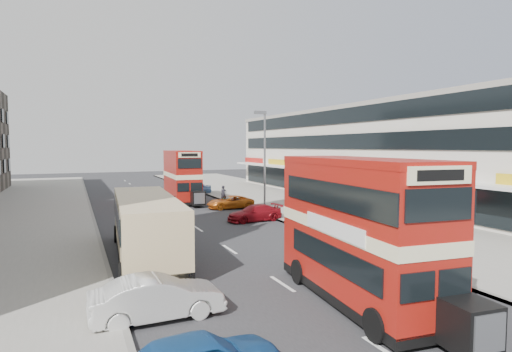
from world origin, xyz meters
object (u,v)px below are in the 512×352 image
street_lamp (264,154)px  car_left_front (158,298)px  car_right_c (193,188)px  car_right_b (230,202)px  bus_second (182,176)px  cyclist (224,200)px  car_right_a (255,213)px  coach (146,224)px  bus_main (359,230)px  pedestrian_near (307,207)px

street_lamp → car_left_front: bearing=-123.6°
street_lamp → car_left_front: (-11.58, -17.43, -4.11)m
car_right_c → car_left_front: bearing=-17.3°
car_right_b → bus_second: bearing=-153.1°
bus_second → cyclist: size_ratio=4.59×
car_left_front → cyclist: 24.03m
car_right_c → car_right_a: bearing=-1.4°
car_right_a → car_right_b: (0.50, 6.45, -0.03)m
coach → car_left_front: size_ratio=2.58×
bus_main → car_right_b: 22.65m
bus_main → bus_second: size_ratio=1.01×
cyclist → bus_second: bearing=109.2°
street_lamp → car_right_b: bearing=113.4°
coach → street_lamp: bearing=46.4°
street_lamp → pedestrian_near: (1.48, -4.17, -3.79)m
bus_second → cyclist: (2.50, -4.91, -1.88)m
bus_second → car_right_c: (2.54, 5.69, -1.82)m
car_left_front → cyclist: bearing=-25.1°
bus_second → car_left_front: bearing=77.9°
car_right_b → cyclist: cyclist is taller
car_right_c → coach: bearing=-20.2°
bus_main → car_left_front: 6.96m
coach → car_left_front: (-0.84, -7.52, -0.95)m
bus_second → car_right_b: (2.77, -5.87, -1.96)m
street_lamp → cyclist: street_lamp is taller
car_right_c → cyclist: (-0.04, -10.60, -0.06)m
car_right_b → car_right_c: 11.56m
street_lamp → car_right_a: (-2.05, -2.88, -4.20)m
bus_main → car_right_a: (2.95, 15.85, -1.94)m
coach → car_left_front: bearing=-92.7°
car_left_front → car_right_a: car_left_front is taller
coach → car_right_b: 16.35m
car_left_front → car_right_a: bearing=-34.4°
bus_second → car_right_b: 6.78m
street_lamp → car_right_c: bearing=96.7°
street_lamp → bus_second: size_ratio=0.92×
pedestrian_near → car_right_c: bearing=-81.5°
car_left_front → car_right_c: car_right_c is taller
car_left_front → car_right_c: (9.80, 32.56, 0.02)m
bus_main → car_left_front: bearing=-5.8°
bus_main → car_right_c: size_ratio=2.18×
car_right_c → pedestrian_near: pedestrian_near is taller
street_lamp → car_right_c: (-1.78, 15.12, -4.09)m
car_right_a → cyclist: size_ratio=2.10×
car_right_a → street_lamp: bearing=140.0°
coach → car_right_b: size_ratio=2.61×
car_right_a → cyclist: bearing=173.6°
bus_main → coach: size_ratio=0.84×
bus_main → car_right_c: bearing=-90.0°
bus_main → car_right_a: 16.24m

